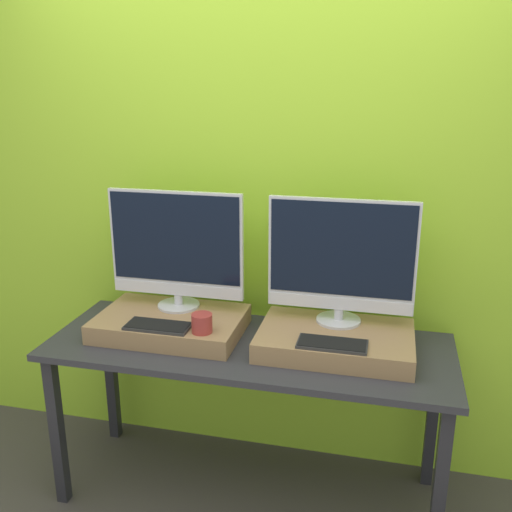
{
  "coord_description": "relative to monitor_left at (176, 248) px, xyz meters",
  "views": [
    {
      "loc": [
        0.56,
        -1.88,
        1.88
      ],
      "look_at": [
        0.0,
        0.46,
        1.13
      ],
      "focal_mm": 40.0,
      "sensor_mm": 36.0,
      "label": 1
    }
  ],
  "objects": [
    {
      "name": "wall_back",
      "position": [
        0.37,
        0.25,
        0.16
      ],
      "size": [
        8.0,
        0.04,
        2.6
      ],
      "color": "#9ED12D",
      "rests_on": "ground_plane"
    },
    {
      "name": "workbench",
      "position": [
        0.37,
        -0.14,
        -0.46
      ],
      "size": [
        1.77,
        0.64,
        0.77
      ],
      "color": "#2D2D33",
      "rests_on": "ground_plane"
    },
    {
      "name": "wooden_riser_left",
      "position": [
        0.0,
        -0.11,
        -0.33
      ],
      "size": [
        0.65,
        0.43,
        0.09
      ],
      "color": "#99754C",
      "rests_on": "workbench"
    },
    {
      "name": "monitor_left",
      "position": [
        0.0,
        0.0,
        0.0
      ],
      "size": [
        0.63,
        0.2,
        0.55
      ],
      "color": "silver",
      "rests_on": "wooden_riser_left"
    },
    {
      "name": "keyboard_left",
      "position": [
        0.0,
        -0.25,
        -0.28
      ],
      "size": [
        0.28,
        0.13,
        0.01
      ],
      "color": "#2D2D2D",
      "rests_on": "wooden_riser_left"
    },
    {
      "name": "mug",
      "position": [
        0.2,
        -0.25,
        -0.25
      ],
      "size": [
        0.09,
        0.09,
        0.08
      ],
      "color": "#9E332D",
      "rests_on": "wooden_riser_left"
    },
    {
      "name": "wooden_riser_right",
      "position": [
        0.75,
        -0.11,
        -0.33
      ],
      "size": [
        0.65,
        0.43,
        0.09
      ],
      "color": "#99754C",
      "rests_on": "workbench"
    },
    {
      "name": "monitor_right",
      "position": [
        0.75,
        0.0,
        0.0
      ],
      "size": [
        0.63,
        0.2,
        0.55
      ],
      "color": "silver",
      "rests_on": "wooden_riser_right"
    },
    {
      "name": "keyboard_right",
      "position": [
        0.75,
        -0.25,
        -0.28
      ],
      "size": [
        0.28,
        0.13,
        0.01
      ],
      "color": "#2D2D2D",
      "rests_on": "wooden_riser_right"
    }
  ]
}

